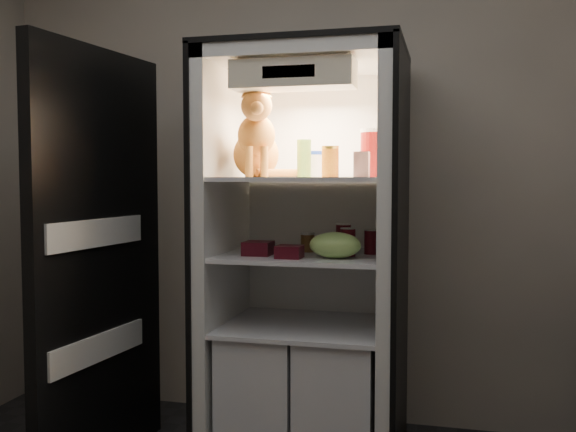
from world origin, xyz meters
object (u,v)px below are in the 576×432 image
at_px(refrigerator, 307,283).
at_px(cream_carton, 362,164).
at_px(tabby_cat, 257,143).
at_px(parmesan_shaker, 304,158).
at_px(pepper_jar, 374,153).
at_px(grape_bag, 335,245).
at_px(condiment_jar, 308,242).
at_px(berry_box_left, 258,248).
at_px(soda_can_c, 348,242).
at_px(soda_can_b, 371,242).
at_px(soda_can_a, 343,238).
at_px(mayo_tub, 314,164).
at_px(berry_box_right, 289,252).
at_px(salsa_jar, 330,162).

bearing_deg(refrigerator, cream_carton, -41.20).
relative_size(tabby_cat, parmesan_shaker, 2.43).
height_order(refrigerator, parmesan_shaker, refrigerator).
height_order(pepper_jar, grape_bag, pepper_jar).
xyz_separation_m(tabby_cat, parmesan_shaker, (0.21, 0.05, -0.07)).
bearing_deg(condiment_jar, berry_box_left, -136.17).
bearing_deg(soda_can_c, tabby_cat, 176.16).
bearing_deg(parmesan_shaker, soda_can_b, 3.38).
bearing_deg(pepper_jar, grape_bag, -129.55).
relative_size(refrigerator, soda_can_a, 14.22).
relative_size(tabby_cat, soda_can_a, 3.16).
bearing_deg(cream_carton, berry_box_left, 171.42).
xyz_separation_m(mayo_tub, grape_bag, (0.15, -0.28, -0.36)).
relative_size(parmesan_shaker, berry_box_right, 1.58).
height_order(pepper_jar, soda_can_b, pepper_jar).
xyz_separation_m(soda_can_a, berry_box_right, (-0.19, -0.28, -0.04)).
distance_m(soda_can_c, condiment_jar, 0.24).
xyz_separation_m(condiment_jar, berry_box_left, (-0.19, -0.18, -0.01)).
bearing_deg(cream_carton, pepper_jar, 83.28).
distance_m(salsa_jar, soda_can_c, 0.37).
distance_m(tabby_cat, cream_carton, 0.54).
relative_size(refrigerator, condiment_jar, 20.75).
bearing_deg(berry_box_left, berry_box_right, -23.03).
relative_size(soda_can_a, soda_can_b, 1.19).
xyz_separation_m(pepper_jar, condiment_jar, (-0.31, 0.03, -0.41)).
bearing_deg(soda_can_b, soda_can_c, -131.10).
bearing_deg(refrigerator, berry_box_right, -95.39).
bearing_deg(soda_can_c, soda_can_a, 106.61).
height_order(pepper_jar, soda_can_c, pepper_jar).
height_order(refrigerator, berry_box_right, refrigerator).
bearing_deg(cream_carton, salsa_jar, 135.01).
bearing_deg(berry_box_left, mayo_tub, 52.26).
bearing_deg(mayo_tub, cream_carton, -50.61).
bearing_deg(grape_bag, refrigerator, 129.76).
bearing_deg(soda_can_b, refrigerator, 176.80).
distance_m(parmesan_shaker, soda_can_b, 0.49).
bearing_deg(cream_carton, soda_can_b, 87.05).
xyz_separation_m(mayo_tub, berry_box_right, (-0.04, -0.33, -0.38)).
xyz_separation_m(parmesan_shaker, salsa_jar, (0.13, -0.05, -0.02)).
bearing_deg(salsa_jar, soda_can_a, 70.91).
height_order(mayo_tub, berry_box_left, mayo_tub).
height_order(parmesan_shaker, soda_can_c, parmesan_shaker).
bearing_deg(salsa_jar, mayo_tub, 122.93).
height_order(soda_can_a, berry_box_left, soda_can_a).
distance_m(parmesan_shaker, salsa_jar, 0.14).
xyz_separation_m(soda_can_a, grape_bag, (0.00, -0.23, -0.01)).
bearing_deg(pepper_jar, soda_can_a, 158.87).
distance_m(pepper_jar, berry_box_left, 0.68).
height_order(grape_bag, berry_box_right, grape_bag).
height_order(tabby_cat, soda_can_b, tabby_cat).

